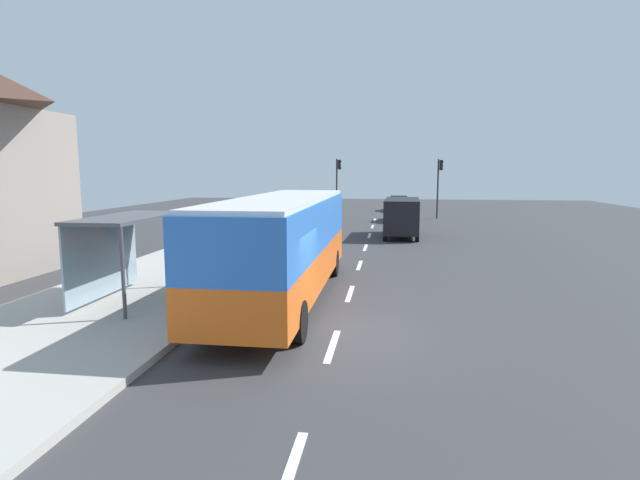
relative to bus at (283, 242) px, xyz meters
The scene contains 21 objects.
ground_plane 11.42m from the bus, 81.26° to the left, with size 56.00×92.00×0.04m, color #38383A.
sidewalk_platform 5.08m from the bus, 169.54° to the right, with size 6.20×30.00×0.18m, color #ADAAA3.
lane_stripe_seg_0 9.26m from the bus, 77.52° to the right, with size 0.16×2.20×0.01m, color silver.
lane_stripe_seg_1 4.71m from the bus, 63.09° to the right, with size 0.16×2.20×0.01m, color silver.
lane_stripe_seg_2 2.92m from the bus, 30.04° to the left, with size 0.16×2.20×0.01m, color silver.
lane_stripe_seg_3 6.70m from the bus, 72.26° to the left, with size 0.16×2.20×0.01m, color silver.
lane_stripe_seg_4 11.45m from the bus, 80.01° to the left, with size 0.16×2.20×0.01m, color silver.
lane_stripe_seg_5 16.36m from the bus, 83.07° to the left, with size 0.16×2.20×0.01m, color silver.
lane_stripe_seg_6 21.30m from the bus, 84.70° to the left, with size 0.16×2.20×0.01m, color silver.
lane_stripe_seg_7 26.27m from the bus, 85.71° to the left, with size 0.16×2.20×0.01m, color silver.
bus is the anchor object (origin of this frame).
white_van 16.31m from the bus, 76.12° to the left, with size 2.17×5.26×2.30m.
sedan_near 25.80m from the bus, 81.05° to the left, with size 1.88×4.42×1.52m.
sedan_far 36.16m from the bus, 83.63° to the left, with size 1.91×4.43×1.52m.
recycling_bin_yellow 2.82m from the bus, 166.18° to the right, with size 0.52×0.52×0.95m, color yellow.
recycling_bin_blue 2.76m from the bus, behind, with size 0.52×0.52×0.95m, color blue.
recycling_bin_green 2.87m from the bus, 162.43° to the left, with size 0.52×0.52×0.95m, color green.
recycling_bin_orange 3.13m from the bus, 149.12° to the left, with size 0.52×0.52×0.95m, color orange.
traffic_light_near_side 29.29m from the bus, 75.73° to the left, with size 0.49×0.28×4.95m.
traffic_light_far_side 29.22m from the bus, 92.73° to the left, with size 0.49×0.28×5.02m.
bus_shelter 4.85m from the bus, 165.86° to the right, with size 1.80×4.00×2.50m.
Camera 1 is at (1.51, -12.02, 3.99)m, focal length 28.22 mm.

